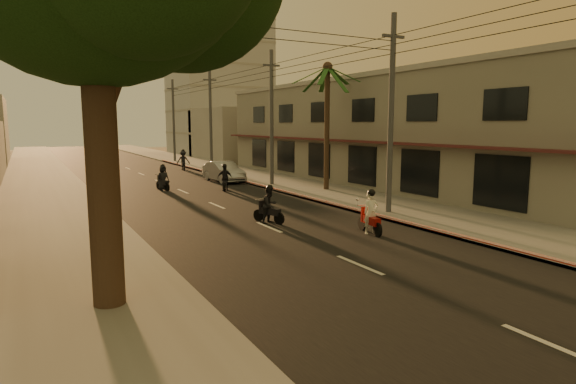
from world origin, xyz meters
name	(u,v)px	position (x,y,z in m)	size (l,w,h in m)	color
ground	(406,285)	(0.00, 0.00, 0.00)	(160.00, 160.00, 0.00)	#383023
road	(183,191)	(0.00, 20.00, 0.01)	(10.00, 140.00, 0.02)	black
sidewalk_right	(289,184)	(7.50, 20.00, 0.06)	(5.00, 140.00, 0.12)	slate
sidewalk_left	(48,200)	(-7.50, 20.00, 0.06)	(5.00, 140.00, 0.12)	slate
curb_stripe	(294,194)	(5.10, 15.00, 0.10)	(0.20, 60.00, 0.20)	red
shophouse_row	(381,131)	(13.95, 18.00, 3.65)	(8.80, 34.20, 7.30)	gray
distant_tower	(218,53)	(16.00, 56.00, 14.00)	(12.10, 12.10, 28.00)	#B7B5B2
palm_tree	(327,74)	(8.00, 16.00, 7.15)	(5.00, 5.00, 8.20)	black
utility_poles	(271,88)	(6.20, 20.00, 6.54)	(1.20, 48.26, 9.00)	#38383A
filler_right	(236,134)	(14.00, 45.00, 3.00)	(8.00, 14.00, 6.00)	#A39F94
scooter_red	(371,214)	(2.88, 5.13, 0.77)	(0.79, 1.76, 1.74)	black
scooter_mid_a	(270,205)	(0.43, 8.78, 0.76)	(1.17, 1.59, 1.65)	black
scooter_mid_b	(225,178)	(2.41, 19.05, 0.78)	(1.22, 1.66, 1.72)	black
scooter_far_a	(163,178)	(-0.93, 21.10, 0.76)	(0.98, 1.69, 1.68)	black
scooter_far_b	(183,161)	(4.14, 33.79, 0.87)	(1.47, 1.90, 1.91)	black
parked_car	(224,172)	(4.09, 23.58, 0.74)	(1.78, 4.58, 1.49)	#979A9E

